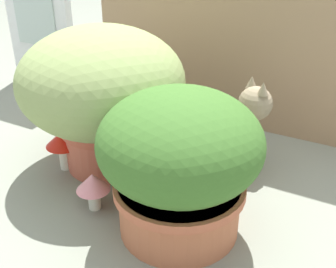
{
  "coord_description": "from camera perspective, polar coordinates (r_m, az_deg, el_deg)",
  "views": [
    {
      "loc": [
        0.61,
        -0.93,
        0.76
      ],
      "look_at": [
        0.09,
        0.04,
        0.18
      ],
      "focal_mm": 44.93,
      "sensor_mm": 36.0,
      "label": 1
    }
  ],
  "objects": [
    {
      "name": "cardboard_backdrop",
      "position": [
        1.6,
        9.8,
        14.66
      ],
      "size": [
        1.21,
        0.03,
        0.81
      ],
      "primitive_type": "cube",
      "color": "tan",
      "rests_on": "ground"
    },
    {
      "name": "leafy_planter",
      "position": [
        1.05,
        1.61,
        -3.59
      ],
      "size": [
        0.41,
        0.41,
        0.4
      ],
      "color": "#BF6B47",
      "rests_on": "ground"
    },
    {
      "name": "ground_plane",
      "position": [
        1.35,
        -4.07,
        -6.55
      ],
      "size": [
        6.0,
        6.0,
        0.0
      ],
      "primitive_type": "plane",
      "color": "gray"
    },
    {
      "name": "mushroom_ornament_red",
      "position": [
        1.41,
        -14.05,
        -0.96
      ],
      "size": [
        0.11,
        0.11,
        0.14
      ],
      "color": "silver",
      "rests_on": "ground"
    },
    {
      "name": "grass_planter",
      "position": [
        1.33,
        -8.91,
        6.08
      ],
      "size": [
        0.52,
        0.52,
        0.47
      ],
      "color": "#BD5B45",
      "rests_on": "ground"
    },
    {
      "name": "mushroom_ornament_pink",
      "position": [
        1.21,
        -10.15,
        -6.75
      ],
      "size": [
        0.1,
        0.1,
        0.12
      ],
      "color": "silver",
      "rests_on": "ground"
    },
    {
      "name": "cat",
      "position": [
        1.36,
        8.09,
        -0.5
      ],
      "size": [
        0.32,
        0.32,
        0.32
      ],
      "color": "gray",
      "rests_on": "ground"
    }
  ]
}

